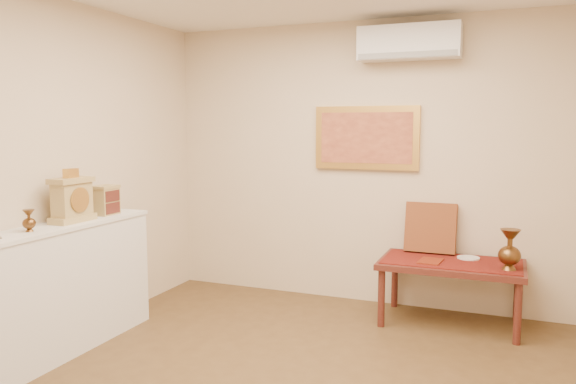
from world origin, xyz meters
The scene contains 14 objects.
wall_back centered at (0.00, 2.25, 1.35)m, with size 4.00×0.02×2.70m, color beige.
wall_left centered at (-2.00, 0.00, 1.35)m, with size 0.02×4.50×2.70m, color beige.
brass_urn_small centered at (-1.80, -0.13, 1.08)m, with size 0.09×0.09×0.20m, color brown, non-canonical shape.
table_cloth centered at (0.85, 1.88, 0.55)m, with size 1.14×0.59×0.01m, color maroon.
brass_urn_tall centered at (1.31, 1.75, 0.76)m, with size 0.18×0.18×0.40m, color brown, non-canonical shape.
plate centered at (0.98, 2.03, 0.56)m, with size 0.19×0.19×0.01m, color silver.
menu centered at (0.69, 1.78, 0.56)m, with size 0.18×0.25×0.01m, color maroon.
cushion centered at (0.63, 2.16, 0.79)m, with size 0.45×0.10×0.45m, color #5A1612.
display_ledge centered at (-1.82, 0.00, 0.49)m, with size 0.37×2.02×0.98m.
mantel_clock centered at (-1.81, 0.30, 1.15)m, with size 0.17×0.36×0.41m.
wooden_chest centered at (-1.81, 0.68, 1.10)m, with size 0.16×0.21×0.24m.
low_table centered at (0.85, 1.88, 0.48)m, with size 1.20×0.70×0.55m.
painting centered at (0.00, 2.22, 1.60)m, with size 1.00×0.06×0.60m.
ac_unit centered at (0.40, 2.12, 2.45)m, with size 0.90×0.25×0.30m.
Camera 1 is at (1.30, -3.02, 1.70)m, focal length 35.00 mm.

